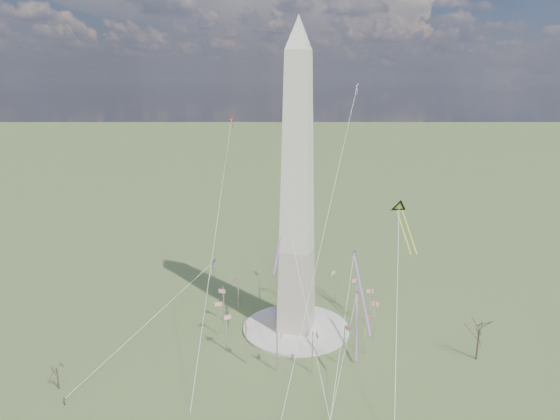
% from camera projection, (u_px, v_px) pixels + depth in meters
% --- Properties ---
extents(ground, '(2000.00, 2000.00, 0.00)m').
position_uv_depth(ground, '(296.00, 329.00, 169.72)').
color(ground, '#45572B').
rests_on(ground, ground).
extents(plaza, '(36.00, 36.00, 0.80)m').
position_uv_depth(plaza, '(296.00, 328.00, 169.62)').
color(plaza, beige).
rests_on(plaza, ground).
extents(washington_monument, '(15.56, 15.56, 100.00)m').
position_uv_depth(washington_monument, '(297.00, 192.00, 157.58)').
color(washington_monument, '#BFAEA0').
rests_on(washington_monument, plaza).
extents(flagpole_ring, '(54.40, 54.40, 13.00)m').
position_uv_depth(flagpole_ring, '(296.00, 310.00, 167.88)').
color(flagpole_ring, silver).
rests_on(flagpole_ring, ground).
extents(tree_near, '(8.39, 8.39, 14.68)m').
position_uv_depth(tree_near, '(480.00, 328.00, 149.07)').
color(tree_near, '#413227').
rests_on(tree_near, ground).
extents(tree_far, '(5.32, 5.32, 9.32)m').
position_uv_depth(tree_far, '(56.00, 367.00, 135.40)').
color(tree_far, '#413227').
rests_on(tree_far, ground).
extents(person_west, '(1.08, 0.96, 1.83)m').
position_uv_depth(person_west, '(64.00, 401.00, 130.34)').
color(person_west, gray).
rests_on(person_west, ground).
extents(kite_delta_black, '(9.99, 17.24, 14.13)m').
position_uv_depth(kite_delta_black, '(400.00, 210.00, 165.32)').
color(kite_delta_black, black).
rests_on(kite_delta_black, ground).
extents(kite_diamond_purple, '(1.90, 2.87, 8.73)m').
position_uv_depth(kite_diamond_purple, '(214.00, 264.00, 176.94)').
color(kite_diamond_purple, '#431C7E').
rests_on(kite_diamond_purple, ground).
extents(kite_streamer_left, '(8.58, 22.95, 16.26)m').
position_uv_depth(kite_streamer_left, '(359.00, 279.00, 143.09)').
color(kite_streamer_left, '#DE4E23').
rests_on(kite_streamer_left, ground).
extents(kite_streamer_mid, '(3.42, 22.92, 15.73)m').
position_uv_depth(kite_streamer_mid, '(281.00, 230.00, 159.62)').
color(kite_streamer_mid, '#DE4E23').
rests_on(kite_streamer_mid, ground).
extents(kite_streamer_right, '(3.53, 20.56, 14.12)m').
position_uv_depth(kite_streamer_right, '(357.00, 316.00, 158.67)').
color(kite_streamer_right, '#DE4E23').
rests_on(kite_streamer_right, ground).
extents(kite_small_red, '(1.92, 1.67, 4.96)m').
position_uv_depth(kite_small_red, '(232.00, 119.00, 192.02)').
color(kite_small_red, red).
rests_on(kite_small_red, ground).
extents(kite_small_white, '(1.40, 1.45, 4.11)m').
position_uv_depth(kite_small_white, '(357.00, 86.00, 186.10)').
color(kite_small_white, silver).
rests_on(kite_small_white, ground).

